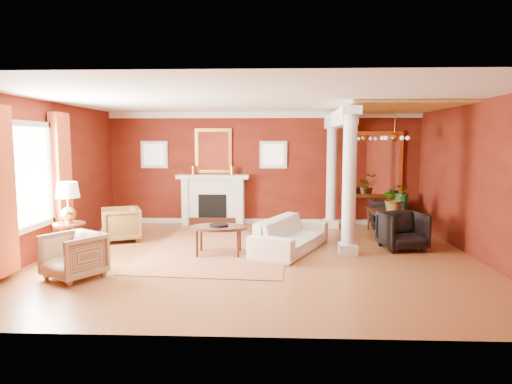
{
  "coord_description": "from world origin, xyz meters",
  "views": [
    {
      "loc": [
        0.3,
        -8.32,
        2.16
      ],
      "look_at": [
        -0.08,
        0.64,
        1.15
      ],
      "focal_mm": 32.0,
      "sensor_mm": 36.0,
      "label": 1
    }
  ],
  "objects_px": {
    "sofa": "(291,229)",
    "side_table": "(68,208)",
    "armchair_stripe": "(73,254)",
    "dining_table": "(393,217)",
    "coffee_table": "(219,229)",
    "armchair_leopard": "(121,223)"
  },
  "relations": [
    {
      "from": "armchair_stripe",
      "to": "coffee_table",
      "type": "xyz_separation_m",
      "value": [
        2.09,
        1.61,
        0.1
      ]
    },
    {
      "from": "sofa",
      "to": "side_table",
      "type": "xyz_separation_m",
      "value": [
        -4.08,
        -0.79,
        0.51
      ]
    },
    {
      "from": "coffee_table",
      "to": "side_table",
      "type": "relative_size",
      "value": 0.77
    },
    {
      "from": "armchair_leopard",
      "to": "side_table",
      "type": "relative_size",
      "value": 0.57
    },
    {
      "from": "sofa",
      "to": "armchair_leopard",
      "type": "height_order",
      "value": "sofa"
    },
    {
      "from": "sofa",
      "to": "armchair_stripe",
      "type": "height_order",
      "value": "sofa"
    },
    {
      "from": "armchair_leopard",
      "to": "dining_table",
      "type": "distance_m",
      "value": 6.04
    },
    {
      "from": "coffee_table",
      "to": "sofa",
      "type": "bearing_deg",
      "value": 15.18
    },
    {
      "from": "sofa",
      "to": "side_table",
      "type": "relative_size",
      "value": 1.55
    },
    {
      "from": "dining_table",
      "to": "armchair_stripe",
      "type": "bearing_deg",
      "value": 120.74
    },
    {
      "from": "armchair_stripe",
      "to": "sofa",
      "type": "bearing_deg",
      "value": 62.38
    },
    {
      "from": "dining_table",
      "to": "coffee_table",
      "type": "bearing_deg",
      "value": 116.33
    },
    {
      "from": "sofa",
      "to": "coffee_table",
      "type": "distance_m",
      "value": 1.43
    },
    {
      "from": "sofa",
      "to": "armchair_stripe",
      "type": "distance_m",
      "value": 4.0
    },
    {
      "from": "armchair_leopard",
      "to": "coffee_table",
      "type": "bearing_deg",
      "value": 41.6
    },
    {
      "from": "armchair_stripe",
      "to": "dining_table",
      "type": "distance_m",
      "value": 6.77
    },
    {
      "from": "coffee_table",
      "to": "dining_table",
      "type": "xyz_separation_m",
      "value": [
        3.73,
        1.84,
        -0.07
      ]
    },
    {
      "from": "sofa",
      "to": "dining_table",
      "type": "bearing_deg",
      "value": -34.41
    },
    {
      "from": "coffee_table",
      "to": "armchair_stripe",
      "type": "bearing_deg",
      "value": -142.37
    },
    {
      "from": "coffee_table",
      "to": "dining_table",
      "type": "relative_size",
      "value": 0.7
    },
    {
      "from": "armchair_leopard",
      "to": "sofa",
      "type": "bearing_deg",
      "value": 56.16
    },
    {
      "from": "armchair_stripe",
      "to": "dining_table",
      "type": "xyz_separation_m",
      "value": [
        5.82,
        3.45,
        0.04
      ]
    }
  ]
}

